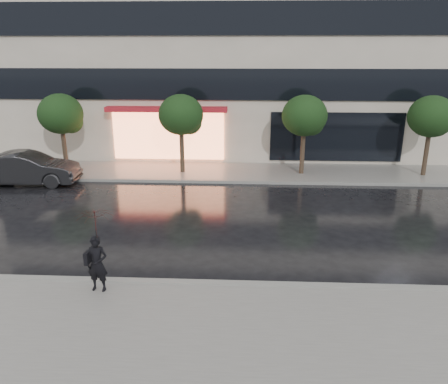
{
  "coord_description": "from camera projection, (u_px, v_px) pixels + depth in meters",
  "views": [
    {
      "loc": [
        0.16,
        -11.28,
        6.06
      ],
      "look_at": [
        -0.54,
        2.87,
        1.4
      ],
      "focal_mm": 35.0,
      "sensor_mm": 36.0,
      "label": 1
    }
  ],
  "objects": [
    {
      "name": "tree_mid_east",
      "position": [
        306.0,
        117.0,
        21.07
      ],
      "size": [
        2.2,
        2.2,
        3.99
      ],
      "color": "#33261C",
      "rests_on": "ground"
    },
    {
      "name": "curb_near",
      "position": [
        237.0,
        285.0,
        11.64
      ],
      "size": [
        60.0,
        0.25,
        0.14
      ],
      "primitive_type": "cube",
      "color": "gray",
      "rests_on": "ground"
    },
    {
      "name": "parked_car",
      "position": [
        27.0,
        169.0,
        20.27
      ],
      "size": [
        4.74,
        1.93,
        1.53
      ],
      "primitive_type": "imported",
      "rotation": [
        0.0,
        0.0,
        1.64
      ],
      "color": "black",
      "rests_on": "ground"
    },
    {
      "name": "tree_far_west",
      "position": [
        62.0,
        115.0,
        21.63
      ],
      "size": [
        2.2,
        2.2,
        3.99
      ],
      "color": "#33261C",
      "rests_on": "ground"
    },
    {
      "name": "tree_far_east",
      "position": [
        432.0,
        118.0,
        20.79
      ],
      "size": [
        2.2,
        2.2,
        3.99
      ],
      "color": "#33261C",
      "rests_on": "ground"
    },
    {
      "name": "tree_mid_west",
      "position": [
        182.0,
        116.0,
        21.35
      ],
      "size": [
        2.2,
        2.2,
        3.99
      ],
      "color": "#33261C",
      "rests_on": "ground"
    },
    {
      "name": "sidewalk_far",
      "position": [
        242.0,
        172.0,
        22.31
      ],
      "size": [
        60.0,
        3.5,
        0.12
      ],
      "primitive_type": "cube",
      "color": "slate",
      "rests_on": "ground"
    },
    {
      "name": "curb_far",
      "position": [
        241.0,
        182.0,
        20.65
      ],
      "size": [
        60.0,
        0.25,
        0.14
      ],
      "primitive_type": "cube",
      "color": "gray",
      "rests_on": "ground"
    },
    {
      "name": "sidewalk_near",
      "position": [
        235.0,
        338.0,
        9.5
      ],
      "size": [
        60.0,
        4.5,
        0.12
      ],
      "primitive_type": "cube",
      "color": "slate",
      "rests_on": "ground"
    },
    {
      "name": "ground",
      "position": [
        238.0,
        269.0,
        12.61
      ],
      "size": [
        120.0,
        120.0,
        0.0
      ],
      "primitive_type": "plane",
      "color": "black",
      "rests_on": "ground"
    },
    {
      "name": "pedestrian_with_umbrella",
      "position": [
        96.0,
        237.0,
        10.84
      ],
      "size": [
        1.0,
        1.02,
        2.21
      ],
      "rotation": [
        0.0,
        0.0,
        -0.07
      ],
      "color": "black",
      "rests_on": "sidewalk_near"
    }
  ]
}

